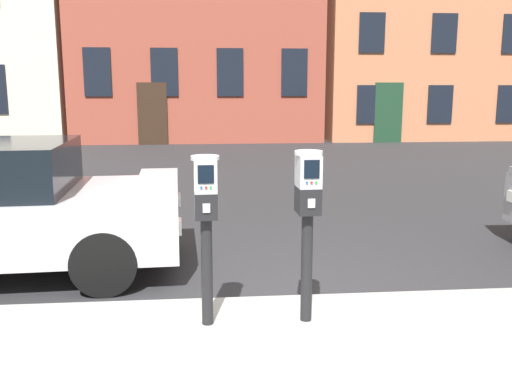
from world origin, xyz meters
TOP-DOWN VIEW (x-y plane):
  - ground_plane at (0.00, 0.00)m, footprint 160.00×160.00m
  - parking_meter_near_kerb at (-0.53, -0.34)m, footprint 0.22×0.26m
  - parking_meter_twin_adjacent at (0.26, -0.34)m, footprint 0.22×0.26m
  - townhouse_brownstone at (7.81, 18.02)m, footprint 7.71×6.32m

SIDE VIEW (x-z plane):
  - ground_plane at x=0.00m, z-range 0.00..0.00m
  - parking_meter_near_kerb at x=-0.53m, z-range 0.39..1.74m
  - parking_meter_twin_adjacent at x=0.26m, z-range 0.40..1.77m
  - townhouse_brownstone at x=7.81m, z-range 0.00..9.75m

